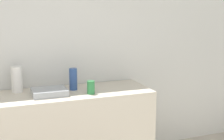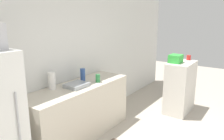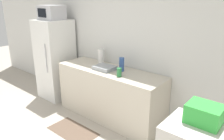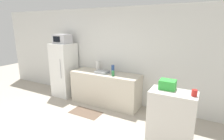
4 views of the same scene
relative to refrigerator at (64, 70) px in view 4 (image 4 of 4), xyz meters
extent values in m
cube|color=silver|center=(1.17, 0.39, 0.49)|extent=(8.00, 0.06, 2.60)
cube|color=white|center=(0.00, 0.00, 0.00)|extent=(0.61, 0.63, 1.61)
cylinder|color=#B7B7BC|center=(0.17, -0.33, 0.12)|extent=(0.02, 0.02, 0.56)
cube|color=#BCBCC1|center=(0.00, 0.00, 0.94)|extent=(0.47, 0.36, 0.27)
cube|color=black|center=(-0.05, -0.18, 0.94)|extent=(0.26, 0.01, 0.16)
cube|color=beige|center=(1.43, 0.04, -0.36)|extent=(1.93, 0.62, 0.88)
cube|color=#9EA3A8|center=(1.36, 0.00, 0.11)|extent=(0.33, 0.28, 0.06)
cylinder|color=#2D4C8C|center=(1.63, 0.11, 0.19)|extent=(0.08, 0.08, 0.23)
cylinder|color=#2D7F42|center=(1.75, -0.11, 0.14)|extent=(0.08, 0.08, 0.13)
cube|color=silver|center=(3.37, -0.98, -0.28)|extent=(0.77, 0.43, 1.05)
cube|color=green|center=(3.24, -0.89, 0.33)|extent=(0.27, 0.23, 0.16)
cylinder|color=red|center=(3.68, -1.02, 0.30)|extent=(0.09, 0.09, 0.10)
cylinder|color=white|center=(1.07, 0.23, 0.21)|extent=(0.11, 0.11, 0.26)
cube|color=brown|center=(1.28, -0.69, -0.80)|extent=(0.81, 0.43, 0.01)
camera|label=1|loc=(0.90, -2.98, 0.90)|focal=50.00mm
camera|label=2|loc=(-0.96, -2.31, 1.13)|focal=35.00mm
camera|label=3|loc=(3.67, -2.57, 1.23)|focal=35.00mm
camera|label=4|loc=(3.76, -3.87, 1.32)|focal=28.00mm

